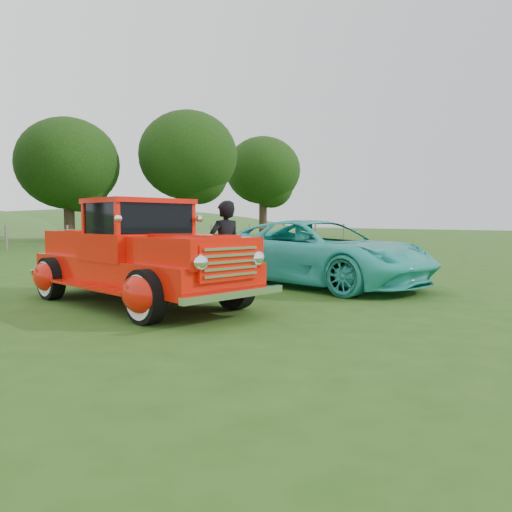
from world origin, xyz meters
TOP-DOWN VIEW (x-y plane):
  - ground at (0.00, 0.00)m, footprint 140.00×140.00m
  - fence_line at (0.00, 22.00)m, footprint 48.00×0.12m
  - tree_near_east at (5.00, 29.00)m, footprint 6.80×6.80m
  - tree_mid_east at (13.00, 27.00)m, footprint 7.20×7.20m
  - tree_far_east at (22.00, 30.00)m, footprint 6.60×6.60m
  - red_pickup at (-1.08, 2.12)m, footprint 2.83×5.20m
  - teal_sedan at (3.09, 2.20)m, footprint 3.19×5.49m
  - man at (0.52, 1.91)m, footprint 0.66×0.44m

SIDE VIEW (x-z plane):
  - ground at x=0.00m, z-range 0.00..0.00m
  - fence_line at x=0.00m, z-range 0.00..1.20m
  - teal_sedan at x=3.09m, z-range 0.00..1.44m
  - red_pickup at x=-1.08m, z-range -0.09..1.69m
  - man at x=0.52m, z-range 0.00..1.79m
  - tree_near_east at x=5.00m, z-range 1.08..9.41m
  - tree_far_east at x=22.00m, z-range 1.43..10.29m
  - tree_mid_east at x=13.00m, z-range 1.45..10.89m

